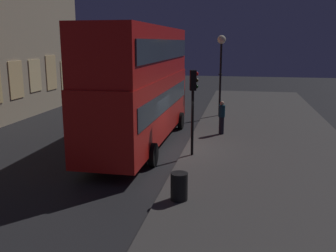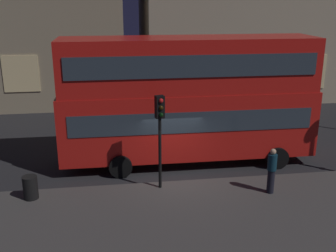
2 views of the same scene
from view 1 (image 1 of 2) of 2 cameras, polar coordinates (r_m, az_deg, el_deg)
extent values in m
plane|color=#232326|center=(17.44, 0.95, -3.92)|extent=(80.00, 80.00, 0.00)
cube|color=#423F3D|center=(17.23, 15.39, -4.38)|extent=(44.00, 7.84, 0.12)
cube|color=#F2D18C|center=(25.58, -22.04, 6.49)|extent=(1.45, 0.06, 2.33)
cube|color=#F9E09E|center=(27.48, -19.50, 7.20)|extent=(1.45, 0.06, 2.16)
cube|color=#F2D18C|center=(29.44, -17.29, 7.73)|extent=(1.45, 0.06, 2.51)
cube|color=#F9E09E|center=(31.48, -15.30, 7.36)|extent=(1.45, 0.06, 2.36)
cube|color=red|center=(18.22, -4.06, 3.00)|extent=(11.21, 2.58, 2.88)
cube|color=red|center=(17.97, -4.19, 11.14)|extent=(10.98, 2.53, 2.28)
cube|color=#2D3842|center=(18.17, -4.08, 4.12)|extent=(10.31, 2.64, 0.90)
cube|color=#2D3842|center=(17.97, -4.19, 11.51)|extent=(10.31, 2.64, 0.90)
cube|color=#F2D84C|center=(23.36, -0.50, 13.05)|extent=(0.09, 1.52, 0.44)
sphere|color=white|center=(23.97, -2.37, 2.70)|extent=(0.24, 0.24, 0.24)
sphere|color=white|center=(23.64, 1.51, 2.56)|extent=(0.24, 0.24, 0.24)
cylinder|color=black|center=(22.44, -4.67, 1.07)|extent=(0.97, 0.24, 0.97)
cylinder|color=black|center=(21.87, 1.96, 0.80)|extent=(0.97, 0.24, 0.97)
cylinder|color=black|center=(16.13, -11.40, -3.76)|extent=(0.97, 0.24, 0.97)
cylinder|color=black|center=(15.33, -2.27, -4.38)|extent=(0.97, 0.24, 0.97)
cylinder|color=black|center=(16.24, 3.72, 0.43)|extent=(0.12, 0.12, 2.84)
cube|color=black|center=(15.95, 3.81, 6.93)|extent=(0.37, 0.33, 0.85)
sphere|color=red|center=(15.95, 4.36, 7.89)|extent=(0.17, 0.17, 0.17)
sphere|color=black|center=(15.97, 4.34, 6.93)|extent=(0.17, 0.17, 0.17)
sphere|color=black|center=(16.00, 4.33, 5.97)|extent=(0.17, 0.17, 0.17)
cylinder|color=black|center=(28.84, -4.16, 5.87)|extent=(0.12, 0.12, 3.17)
cube|color=black|center=(28.68, -4.23, 9.86)|extent=(0.33, 0.26, 0.85)
sphere|color=black|center=(28.71, -4.52, 10.40)|extent=(0.17, 0.17, 0.17)
sphere|color=black|center=(28.72, -4.51, 9.86)|extent=(0.17, 0.17, 0.17)
sphere|color=green|center=(28.74, -4.50, 9.32)|extent=(0.17, 0.17, 0.17)
cylinder|color=black|center=(25.29, 7.93, 6.90)|extent=(0.14, 0.14, 4.75)
torus|color=black|center=(25.26, 7.96, 7.77)|extent=(0.28, 0.28, 0.06)
sphere|color=#F9EFC6|center=(25.17, 8.12, 12.85)|extent=(0.56, 0.56, 0.56)
cylinder|color=black|center=(20.35, 8.10, 0.08)|extent=(0.27, 0.27, 0.94)
cylinder|color=#0F2D3D|center=(20.20, 8.17, 2.25)|extent=(0.34, 0.34, 0.63)
sphere|color=tan|center=(20.13, 8.20, 3.44)|extent=(0.22, 0.22, 0.22)
cylinder|color=black|center=(11.89, 1.70, -9.14)|extent=(0.54, 0.54, 0.88)
camera|label=2|loc=(18.84, 54.56, 14.50)|focal=43.49mm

